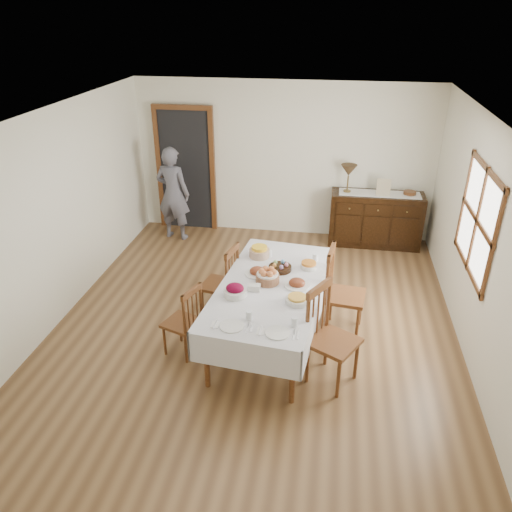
# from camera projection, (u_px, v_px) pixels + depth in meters

# --- Properties ---
(ground) EXTENTS (6.00, 6.00, 0.00)m
(ground) POSITION_uv_depth(u_px,v_px,m) (255.00, 326.00, 6.34)
(ground) COLOR brown
(room_shell) EXTENTS (5.02, 6.02, 2.65)m
(room_shell) POSITION_uv_depth(u_px,v_px,m) (248.00, 192.00, 5.99)
(room_shell) COLOR white
(room_shell) RESTS_ON ground
(dining_table) EXTENTS (1.40, 2.39, 0.78)m
(dining_table) POSITION_uv_depth(u_px,v_px,m) (272.00, 292.00, 5.76)
(dining_table) COLOR silver
(dining_table) RESTS_ON ground
(chair_left_near) EXTENTS (0.48, 0.48, 0.90)m
(chair_left_near) POSITION_uv_depth(u_px,v_px,m) (185.00, 320.00, 5.66)
(chair_left_near) COLOR #5C3218
(chair_left_near) RESTS_ON ground
(chair_left_far) EXTENTS (0.49, 0.49, 1.00)m
(chair_left_far) POSITION_uv_depth(u_px,v_px,m) (223.00, 282.00, 6.34)
(chair_left_far) COLOR #5C3218
(chair_left_far) RESTS_ON ground
(chair_right_near) EXTENTS (0.64, 0.64, 1.12)m
(chair_right_near) POSITION_uv_depth(u_px,v_px,m) (329.00, 335.00, 5.22)
(chair_right_near) COLOR #5C3218
(chair_right_near) RESTS_ON ground
(chair_right_far) EXTENTS (0.52, 0.52, 1.11)m
(chair_right_far) POSITION_uv_depth(u_px,v_px,m) (341.00, 291.00, 6.02)
(chair_right_far) COLOR #5C3218
(chair_right_far) RESTS_ON ground
(sideboard) EXTENTS (1.50, 0.54, 0.90)m
(sideboard) POSITION_uv_depth(u_px,v_px,m) (375.00, 219.00, 8.30)
(sideboard) COLOR black
(sideboard) RESTS_ON ground
(person) EXTENTS (0.58, 0.42, 1.71)m
(person) POSITION_uv_depth(u_px,v_px,m) (173.00, 191.00, 8.37)
(person) COLOR #5B5B68
(person) RESTS_ON ground
(bread_basket) EXTENTS (0.28, 0.28, 0.18)m
(bread_basket) POSITION_uv_depth(u_px,v_px,m) (268.00, 276.00, 5.73)
(bread_basket) COLOR brown
(bread_basket) RESTS_ON dining_table
(egg_basket) EXTENTS (0.28, 0.28, 0.11)m
(egg_basket) POSITION_uv_depth(u_px,v_px,m) (280.00, 268.00, 6.02)
(egg_basket) COLOR black
(egg_basket) RESTS_ON dining_table
(ham_platter_a) EXTENTS (0.30, 0.30, 0.11)m
(ham_platter_a) POSITION_uv_depth(u_px,v_px,m) (257.00, 272.00, 5.93)
(ham_platter_a) COLOR silver
(ham_platter_a) RESTS_ON dining_table
(ham_platter_b) EXTENTS (0.30, 0.30, 0.11)m
(ham_platter_b) POSITION_uv_depth(u_px,v_px,m) (297.00, 284.00, 5.69)
(ham_platter_b) COLOR silver
(ham_platter_b) RESTS_ON dining_table
(beet_bowl) EXTENTS (0.25, 0.25, 0.15)m
(beet_bowl) POSITION_uv_depth(u_px,v_px,m) (235.00, 291.00, 5.48)
(beet_bowl) COLOR silver
(beet_bowl) RESTS_ON dining_table
(carrot_bowl) EXTENTS (0.20, 0.20, 0.09)m
(carrot_bowl) POSITION_uv_depth(u_px,v_px,m) (309.00, 265.00, 6.06)
(carrot_bowl) COLOR silver
(carrot_bowl) RESTS_ON dining_table
(pineapple_bowl) EXTENTS (0.26, 0.26, 0.14)m
(pineapple_bowl) POSITION_uv_depth(u_px,v_px,m) (259.00, 252.00, 6.32)
(pineapple_bowl) COLOR tan
(pineapple_bowl) RESTS_ON dining_table
(casserole_dish) EXTENTS (0.26, 0.26, 0.08)m
(casserole_dish) POSITION_uv_depth(u_px,v_px,m) (297.00, 300.00, 5.37)
(casserole_dish) COLOR silver
(casserole_dish) RESTS_ON dining_table
(butter_dish) EXTENTS (0.15, 0.10, 0.07)m
(butter_dish) POSITION_uv_depth(u_px,v_px,m) (254.00, 287.00, 5.60)
(butter_dish) COLOR silver
(butter_dish) RESTS_ON dining_table
(setting_left) EXTENTS (0.43, 0.31, 0.10)m
(setting_left) POSITION_uv_depth(u_px,v_px,m) (237.00, 322.00, 5.01)
(setting_left) COLOR silver
(setting_left) RESTS_ON dining_table
(setting_right) EXTENTS (0.43, 0.31, 0.10)m
(setting_right) POSITION_uv_depth(u_px,v_px,m) (283.00, 329.00, 4.91)
(setting_right) COLOR silver
(setting_right) RESTS_ON dining_table
(glass_far_a) EXTENTS (0.06, 0.06, 0.10)m
(glass_far_a) POSITION_uv_depth(u_px,v_px,m) (270.00, 253.00, 6.34)
(glass_far_a) COLOR white
(glass_far_a) RESTS_ON dining_table
(glass_far_b) EXTENTS (0.07, 0.07, 0.09)m
(glass_far_b) POSITION_uv_depth(u_px,v_px,m) (315.00, 257.00, 6.24)
(glass_far_b) COLOR white
(glass_far_b) RESTS_ON dining_table
(runner) EXTENTS (1.30, 0.35, 0.01)m
(runner) POSITION_uv_depth(u_px,v_px,m) (380.00, 194.00, 8.09)
(runner) COLOR white
(runner) RESTS_ON sideboard
(table_lamp) EXTENTS (0.26, 0.26, 0.46)m
(table_lamp) POSITION_uv_depth(u_px,v_px,m) (349.00, 171.00, 8.01)
(table_lamp) COLOR brown
(table_lamp) RESTS_ON sideboard
(picture_frame) EXTENTS (0.22, 0.08, 0.28)m
(picture_frame) POSITION_uv_depth(u_px,v_px,m) (384.00, 188.00, 7.95)
(picture_frame) COLOR tan
(picture_frame) RESTS_ON sideboard
(deco_bowl) EXTENTS (0.20, 0.20, 0.06)m
(deco_bowl) POSITION_uv_depth(u_px,v_px,m) (410.00, 193.00, 8.04)
(deco_bowl) COLOR #5C3218
(deco_bowl) RESTS_ON sideboard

